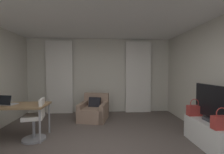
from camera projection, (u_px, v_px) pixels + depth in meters
The scene contains 12 objects.
wall_window at pixel (100, 76), 5.63m from camera, with size 5.12×0.06×2.60m.
ceiling at pixel (95, 0), 2.55m from camera, with size 5.12×6.12×0.06m, color white.
curtain_left_panel at pixel (59, 77), 5.42m from camera, with size 0.90×0.06×2.50m.
curtain_right_panel at pixel (138, 77), 5.58m from camera, with size 0.90×0.06×2.50m.
armchair at pixel (94, 111), 4.76m from camera, with size 0.94×0.98×0.76m.
desk at pixel (15, 107), 3.42m from camera, with size 1.37×0.66×0.75m.
desk_chair at pixel (36, 122), 3.38m from camera, with size 0.48×0.48×0.88m.
laptop at pixel (7, 103), 3.40m from camera, with size 0.37×0.32×0.22m.
tv_console at pixel (211, 134), 3.06m from camera, with size 0.51×1.11×0.51m.
tv_flatscreen at pixel (213, 105), 3.00m from camera, with size 0.20×1.06×0.71m.
handbag_primary at pixel (194, 110), 3.44m from camera, with size 0.30×0.14×0.37m.
handbag_secondary at pixel (221, 122), 2.64m from camera, with size 0.30×0.14×0.37m.
Camera 1 is at (0.13, -2.61, 1.50)m, focal length 25.27 mm.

